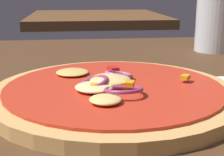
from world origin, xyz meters
TOP-DOWN VIEW (x-y plane):
  - dining_table at (0.00, 0.00)m, footprint 1.15×0.95m
  - pizza at (0.02, 0.01)m, footprint 0.28×0.28m
  - beer_glass at (0.26, 0.29)m, footprint 0.07×0.07m
  - background_table at (0.09, 1.26)m, footprint 0.62×0.64m

SIDE VIEW (x-z plane):
  - dining_table at x=0.00m, z-range 0.00..0.04m
  - background_table at x=0.09m, z-range 0.00..0.04m
  - pizza at x=0.02m, z-range 0.03..0.06m
  - beer_glass at x=0.26m, z-range 0.03..0.16m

